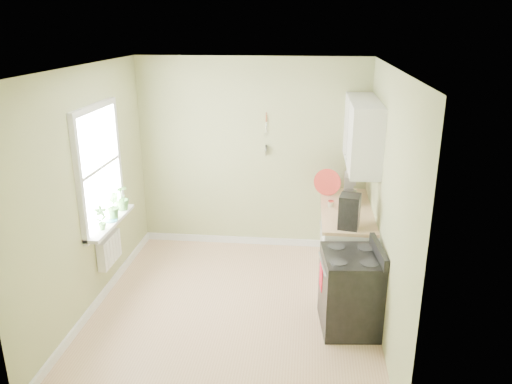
# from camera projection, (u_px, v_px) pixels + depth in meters

# --- Properties ---
(floor) EXTENTS (3.20, 3.60, 0.02)m
(floor) POSITION_uv_depth(u_px,v_px,m) (234.00, 309.00, 5.73)
(floor) COLOR tan
(floor) RESTS_ON ground
(ceiling) EXTENTS (3.20, 3.60, 0.02)m
(ceiling) POSITION_uv_depth(u_px,v_px,m) (230.00, 66.00, 4.85)
(ceiling) COLOR white
(ceiling) RESTS_ON wall_back
(wall_back) EXTENTS (3.20, 0.02, 2.70)m
(wall_back) POSITION_uv_depth(u_px,v_px,m) (252.00, 155.00, 7.00)
(wall_back) COLOR #B2B77C
(wall_back) RESTS_ON floor
(wall_left) EXTENTS (0.02, 3.60, 2.70)m
(wall_left) POSITION_uv_depth(u_px,v_px,m) (87.00, 193.00, 5.46)
(wall_left) COLOR #B2B77C
(wall_left) RESTS_ON floor
(wall_right) EXTENTS (0.02, 3.60, 2.70)m
(wall_right) POSITION_uv_depth(u_px,v_px,m) (387.00, 204.00, 5.13)
(wall_right) COLOR #B2B77C
(wall_right) RESTS_ON floor
(base_cabinets) EXTENTS (0.60, 1.60, 0.87)m
(base_cabinets) POSITION_uv_depth(u_px,v_px,m) (345.00, 243.00, 6.40)
(base_cabinets) COLOR white
(base_cabinets) RESTS_ON floor
(countertop) EXTENTS (0.64, 1.60, 0.04)m
(countertop) POSITION_uv_depth(u_px,v_px,m) (347.00, 210.00, 6.25)
(countertop) COLOR beige
(countertop) RESTS_ON base_cabinets
(upper_cabinets) EXTENTS (0.35, 1.40, 0.80)m
(upper_cabinets) POSITION_uv_depth(u_px,v_px,m) (362.00, 133.00, 6.02)
(upper_cabinets) COLOR white
(upper_cabinets) RESTS_ON wall_right
(window) EXTENTS (0.06, 1.14, 1.44)m
(window) POSITION_uv_depth(u_px,v_px,m) (99.00, 168.00, 5.67)
(window) COLOR white
(window) RESTS_ON wall_left
(window_sill) EXTENTS (0.18, 1.14, 0.04)m
(window_sill) POSITION_uv_depth(u_px,v_px,m) (111.00, 222.00, 5.88)
(window_sill) COLOR white
(window_sill) RESTS_ON wall_left
(radiator) EXTENTS (0.12, 0.50, 0.35)m
(radiator) POSITION_uv_depth(u_px,v_px,m) (109.00, 249.00, 5.94)
(radiator) COLOR white
(radiator) RESTS_ON wall_left
(wall_utensils) EXTENTS (0.02, 0.14, 0.58)m
(wall_utensils) POSITION_uv_depth(u_px,v_px,m) (266.00, 141.00, 6.88)
(wall_utensils) COLOR beige
(wall_utensils) RESTS_ON wall_back
(stove) EXTENTS (0.67, 0.74, 0.96)m
(stove) POSITION_uv_depth(u_px,v_px,m) (350.00, 291.00, 5.27)
(stove) COLOR black
(stove) RESTS_ON floor
(stand_mixer) EXTENTS (0.22, 0.35, 0.41)m
(stand_mixer) POSITION_uv_depth(u_px,v_px,m) (349.00, 189.00, 6.43)
(stand_mixer) COLOR #B2B2B7
(stand_mixer) RESTS_ON countertop
(kettle) EXTENTS (0.17, 0.10, 0.17)m
(kettle) POSITION_uv_depth(u_px,v_px,m) (332.00, 184.00, 6.91)
(kettle) COLOR silver
(kettle) RESTS_ON countertop
(coffee_maker) EXTENTS (0.27, 0.28, 0.39)m
(coffee_maker) POSITION_uv_depth(u_px,v_px,m) (349.00, 212.00, 5.60)
(coffee_maker) COLOR black
(coffee_maker) RESTS_ON countertop
(red_tray) EXTENTS (0.37, 0.14, 0.36)m
(red_tray) POSITION_uv_depth(u_px,v_px,m) (327.00, 182.00, 6.66)
(red_tray) COLOR #A62A22
(red_tray) RESTS_ON countertop
(jar) EXTENTS (0.07, 0.07, 0.08)m
(jar) POSITION_uv_depth(u_px,v_px,m) (331.00, 204.00, 6.29)
(jar) COLOR beige
(jar) RESTS_ON countertop
(plant_a) EXTENTS (0.18, 0.17, 0.29)m
(plant_a) POSITION_uv_depth(u_px,v_px,m) (101.00, 218.00, 5.58)
(plant_a) COLOR #457835
(plant_a) RESTS_ON window_sill
(plant_b) EXTENTS (0.20, 0.22, 0.32)m
(plant_b) POSITION_uv_depth(u_px,v_px,m) (113.00, 206.00, 5.91)
(plant_b) COLOR #457835
(plant_b) RESTS_ON window_sill
(plant_c) EXTENTS (0.25, 0.25, 0.31)m
(plant_c) POSITION_uv_depth(u_px,v_px,m) (122.00, 198.00, 6.18)
(plant_c) COLOR #457835
(plant_c) RESTS_ON window_sill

